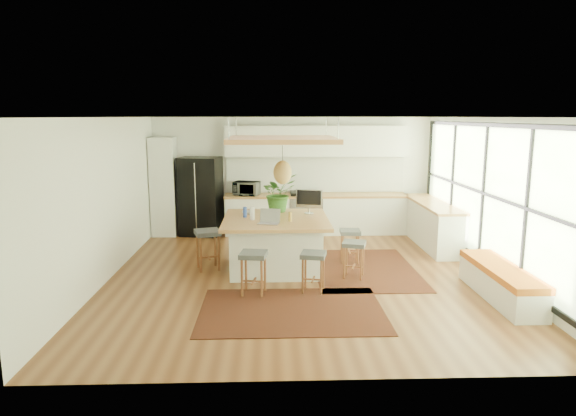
{
  "coord_description": "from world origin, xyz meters",
  "views": [
    {
      "loc": [
        -0.51,
        -8.31,
        2.72
      ],
      "look_at": [
        -0.2,
        0.5,
        1.1
      ],
      "focal_mm": 31.28,
      "sensor_mm": 36.0,
      "label": 1
    }
  ],
  "objects_px": {
    "laptop": "(269,217)",
    "stool_near_right": "(313,270)",
    "stool_right_back": "(350,244)",
    "stool_right_front": "(354,258)",
    "stool_left_side": "(208,250)",
    "monitor": "(309,200)",
    "island": "(276,243)",
    "stool_near_left": "(254,272)",
    "microwave": "(246,187)",
    "island_plant": "(278,197)",
    "fridge": "(201,195)"
  },
  "relations": [
    {
      "from": "stool_right_front",
      "to": "island_plant",
      "type": "relative_size",
      "value": 0.87
    },
    {
      "from": "stool_near_right",
      "to": "stool_right_back",
      "type": "xyz_separation_m",
      "value": [
        0.82,
        1.56,
        0.0
      ]
    },
    {
      "from": "stool_near_right",
      "to": "fridge",
      "type": "bearing_deg",
      "value": 119.77
    },
    {
      "from": "monitor",
      "to": "stool_right_back",
      "type": "bearing_deg",
      "value": 9.94
    },
    {
      "from": "laptop",
      "to": "monitor",
      "type": "height_order",
      "value": "monitor"
    },
    {
      "from": "laptop",
      "to": "island_plant",
      "type": "xyz_separation_m",
      "value": [
        0.18,
        1.11,
        0.16
      ]
    },
    {
      "from": "microwave",
      "to": "island_plant",
      "type": "bearing_deg",
      "value": -56.2
    },
    {
      "from": "monitor",
      "to": "microwave",
      "type": "xyz_separation_m",
      "value": [
        -1.27,
        2.29,
        -0.07
      ]
    },
    {
      "from": "stool_near_left",
      "to": "monitor",
      "type": "relative_size",
      "value": 1.34
    },
    {
      "from": "laptop",
      "to": "stool_near_right",
      "type": "bearing_deg",
      "value": -33.97
    },
    {
      "from": "stool_near_left",
      "to": "stool_right_back",
      "type": "height_order",
      "value": "stool_near_left"
    },
    {
      "from": "fridge",
      "to": "monitor",
      "type": "distance_m",
      "value": 3.3
    },
    {
      "from": "fridge",
      "to": "stool_near_right",
      "type": "bearing_deg",
      "value": -49.54
    },
    {
      "from": "stool_near_right",
      "to": "microwave",
      "type": "relative_size",
      "value": 1.12
    },
    {
      "from": "laptop",
      "to": "microwave",
      "type": "xyz_separation_m",
      "value": [
        -0.52,
        3.18,
        0.07
      ]
    },
    {
      "from": "laptop",
      "to": "microwave",
      "type": "bearing_deg",
      "value": 112.4
    },
    {
      "from": "stool_near_left",
      "to": "stool_left_side",
      "type": "distance_m",
      "value": 1.58
    },
    {
      "from": "stool_near_left",
      "to": "microwave",
      "type": "relative_size",
      "value": 1.19
    },
    {
      "from": "stool_near_left",
      "to": "stool_near_right",
      "type": "relative_size",
      "value": 1.06
    },
    {
      "from": "laptop",
      "to": "stool_right_back",
      "type": "bearing_deg",
      "value": 41.27
    },
    {
      "from": "stool_near_right",
      "to": "island_plant",
      "type": "distance_m",
      "value": 2.11
    },
    {
      "from": "microwave",
      "to": "island_plant",
      "type": "distance_m",
      "value": 2.19
    },
    {
      "from": "stool_right_front",
      "to": "stool_left_side",
      "type": "relative_size",
      "value": 0.88
    },
    {
      "from": "monitor",
      "to": "island_plant",
      "type": "height_order",
      "value": "island_plant"
    },
    {
      "from": "laptop",
      "to": "island_plant",
      "type": "distance_m",
      "value": 1.14
    },
    {
      "from": "stool_near_left",
      "to": "island_plant",
      "type": "relative_size",
      "value": 0.92
    },
    {
      "from": "stool_right_front",
      "to": "laptop",
      "type": "xyz_separation_m",
      "value": [
        -1.44,
        0.09,
        0.7
      ]
    },
    {
      "from": "stool_near_right",
      "to": "island",
      "type": "bearing_deg",
      "value": 114.72
    },
    {
      "from": "island",
      "to": "stool_right_front",
      "type": "distance_m",
      "value": 1.44
    },
    {
      "from": "stool_left_side",
      "to": "fridge",
      "type": "bearing_deg",
      "value": 100.0
    },
    {
      "from": "microwave",
      "to": "stool_near_left",
      "type": "bearing_deg",
      "value": -70.82
    },
    {
      "from": "stool_near_left",
      "to": "stool_near_right",
      "type": "xyz_separation_m",
      "value": [
        0.93,
        0.09,
        0.0
      ]
    },
    {
      "from": "island",
      "to": "monitor",
      "type": "distance_m",
      "value": 1.04
    },
    {
      "from": "monitor",
      "to": "stool_near_right",
      "type": "bearing_deg",
      "value": -76.25
    },
    {
      "from": "island",
      "to": "stool_near_left",
      "type": "bearing_deg",
      "value": -105.14
    },
    {
      "from": "stool_near_left",
      "to": "microwave",
      "type": "xyz_separation_m",
      "value": [
        -0.28,
        4.02,
        0.76
      ]
    },
    {
      "from": "island",
      "to": "stool_left_side",
      "type": "relative_size",
      "value": 2.58
    },
    {
      "from": "island",
      "to": "stool_near_right",
      "type": "height_order",
      "value": "island"
    },
    {
      "from": "stool_near_right",
      "to": "stool_left_side",
      "type": "bearing_deg",
      "value": 145.24
    },
    {
      "from": "stool_near_left",
      "to": "stool_right_back",
      "type": "distance_m",
      "value": 2.4
    },
    {
      "from": "stool_right_back",
      "to": "microwave",
      "type": "relative_size",
      "value": 1.11
    },
    {
      "from": "fridge",
      "to": "stool_right_back",
      "type": "bearing_deg",
      "value": -27.21
    },
    {
      "from": "stool_near_right",
      "to": "microwave",
      "type": "height_order",
      "value": "microwave"
    },
    {
      "from": "stool_right_back",
      "to": "microwave",
      "type": "bearing_deg",
      "value": 130.64
    },
    {
      "from": "fridge",
      "to": "stool_right_back",
      "type": "xyz_separation_m",
      "value": [
        3.09,
        -2.4,
        -0.57
      ]
    },
    {
      "from": "fridge",
      "to": "stool_right_front",
      "type": "relative_size",
      "value": 2.85
    },
    {
      "from": "stool_near_right",
      "to": "stool_left_side",
      "type": "distance_m",
      "value": 2.18
    },
    {
      "from": "island",
      "to": "monitor",
      "type": "bearing_deg",
      "value": 32.74
    },
    {
      "from": "fridge",
      "to": "microwave",
      "type": "height_order",
      "value": "fridge"
    },
    {
      "from": "stool_right_back",
      "to": "monitor",
      "type": "relative_size",
      "value": 1.25
    }
  ]
}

